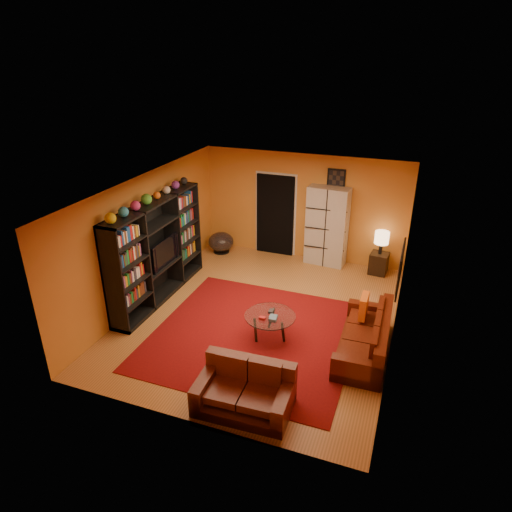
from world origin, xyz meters
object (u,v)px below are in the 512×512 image
(sofa, at_px, (368,339))
(coffee_table, at_px, (270,318))
(table_lamp, at_px, (382,238))
(storage_cabinet, at_px, (327,226))
(side_table, at_px, (379,263))
(tv, at_px, (161,252))
(entertainment_unit, at_px, (157,251))
(loveseat, at_px, (246,390))
(bowl_chair, at_px, (221,242))

(sofa, height_order, coffee_table, sofa)
(sofa, relative_size, table_lamp, 3.66)
(storage_cabinet, distance_m, side_table, 1.48)
(sofa, distance_m, coffee_table, 1.75)
(table_lamp, bearing_deg, tv, -147.83)
(entertainment_unit, bearing_deg, sofa, -6.47)
(coffee_table, bearing_deg, tv, 164.47)
(side_table, height_order, table_lamp, table_lamp)
(loveseat, bearing_deg, storage_cabinet, -2.69)
(tv, xyz_separation_m, storage_cabinet, (2.87, 2.73, -0.04))
(entertainment_unit, relative_size, loveseat, 2.11)
(entertainment_unit, xyz_separation_m, table_lamp, (4.21, 2.69, -0.16))
(coffee_table, relative_size, storage_cabinet, 0.48)
(entertainment_unit, bearing_deg, storage_cabinet, 43.79)
(sofa, relative_size, side_table, 3.95)
(entertainment_unit, xyz_separation_m, storage_cabinet, (2.92, 2.80, -0.09))
(entertainment_unit, distance_m, side_table, 5.06)
(side_table, bearing_deg, loveseat, -104.51)
(loveseat, xyz_separation_m, bowl_chair, (-2.62, 4.92, -0.00))
(table_lamp, bearing_deg, coffee_table, -114.72)
(coffee_table, bearing_deg, table_lamp, 65.28)
(sofa, xyz_separation_m, table_lamp, (-0.19, 3.19, 0.60))
(loveseat, height_order, table_lamp, table_lamp)
(coffee_table, bearing_deg, sofa, 5.29)
(loveseat, relative_size, storage_cabinet, 0.74)
(table_lamp, bearing_deg, storage_cabinet, 175.04)
(entertainment_unit, distance_m, tv, 0.10)
(bowl_chair, xyz_separation_m, side_table, (3.94, 0.19, -0.03))
(table_lamp, bearing_deg, sofa, -86.55)
(tv, bearing_deg, side_table, -57.83)
(sofa, distance_m, bowl_chair, 5.11)
(side_table, bearing_deg, coffee_table, -114.72)
(storage_cabinet, height_order, bowl_chair, storage_cabinet)
(coffee_table, distance_m, side_table, 3.69)
(tv, distance_m, table_lamp, 4.92)
(bowl_chair, bearing_deg, loveseat, -61.99)
(entertainment_unit, height_order, storage_cabinet, entertainment_unit)
(storage_cabinet, bearing_deg, sofa, -60.43)
(storage_cabinet, xyz_separation_m, side_table, (1.29, -0.11, -0.71))
(sofa, bearing_deg, loveseat, -129.47)
(entertainment_unit, bearing_deg, side_table, 32.53)
(loveseat, xyz_separation_m, side_table, (1.32, 5.11, -0.04))
(coffee_table, bearing_deg, storage_cabinet, 85.90)
(bowl_chair, bearing_deg, sofa, -35.98)
(bowl_chair, xyz_separation_m, table_lamp, (3.94, 0.19, 0.60))
(loveseat, bearing_deg, sofa, -40.61)
(tv, bearing_deg, coffee_table, -105.53)
(entertainment_unit, bearing_deg, loveseat, -39.93)
(entertainment_unit, distance_m, loveseat, 3.85)
(tv, relative_size, coffee_table, 1.06)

